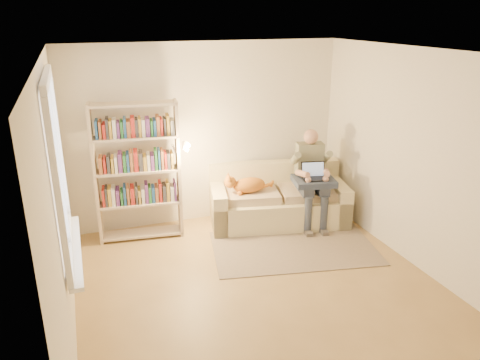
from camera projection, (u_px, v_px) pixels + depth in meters
name	position (u px, v px, depth m)	size (l,w,h in m)	color
floor	(265.00, 294.00, 5.21)	(4.50, 4.50, 0.00)	olive
ceiling	(270.00, 54.00, 4.33)	(4.00, 4.50, 0.02)	white
wall_left	(59.00, 212.00, 4.14)	(0.02, 4.50, 2.60)	silver
wall_right	(426.00, 165.00, 5.41)	(0.02, 4.50, 2.60)	silver
wall_back	(207.00, 134.00, 6.77)	(4.00, 0.02, 2.60)	silver
wall_front	(414.00, 309.00, 2.78)	(4.00, 0.02, 2.60)	silver
window	(64.00, 195.00, 4.31)	(0.12, 1.52, 1.69)	white
sofa	(278.00, 202.00, 6.95)	(2.12, 1.28, 0.84)	beige
person	(311.00, 173.00, 6.70)	(0.49, 0.67, 1.40)	gray
cat	(247.00, 185.00, 6.65)	(0.74, 0.35, 0.27)	orange
blanket	(312.00, 181.00, 6.60)	(0.57, 0.46, 0.09)	#2A344A
laptop	(312.00, 174.00, 6.58)	(0.39, 0.32, 0.30)	black
bookshelf	(138.00, 165.00, 6.20)	(1.25, 0.49, 1.90)	beige
rug	(294.00, 248.00, 6.22)	(2.13, 1.26, 0.01)	gray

